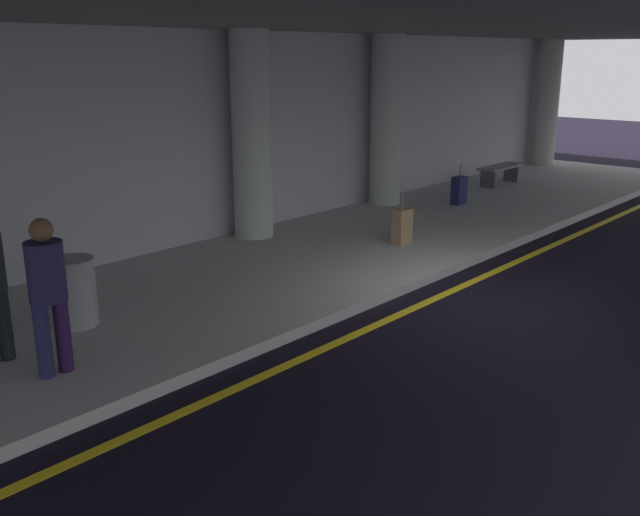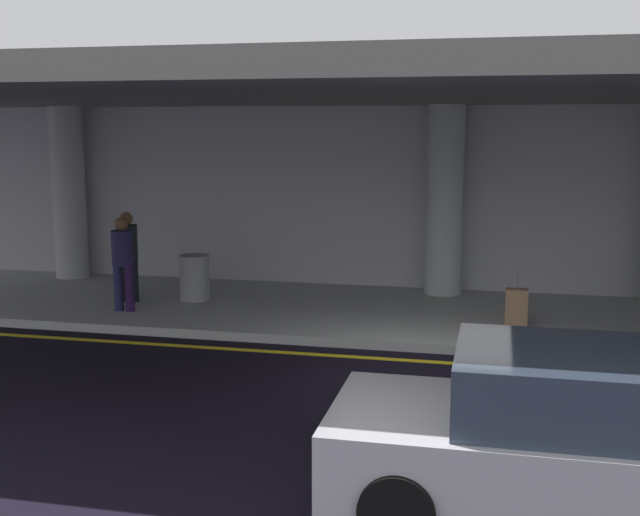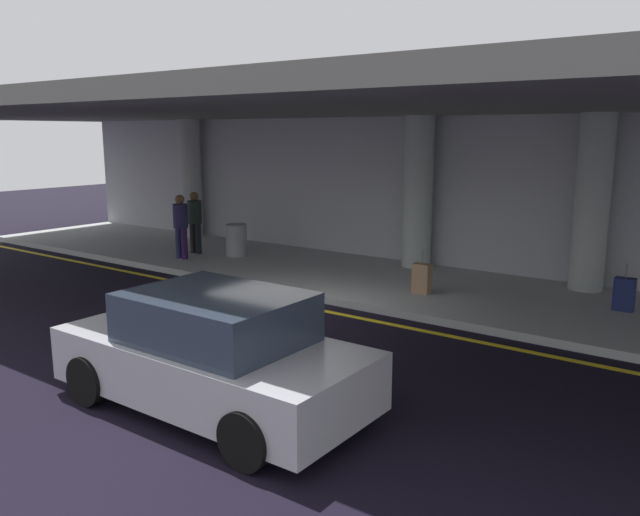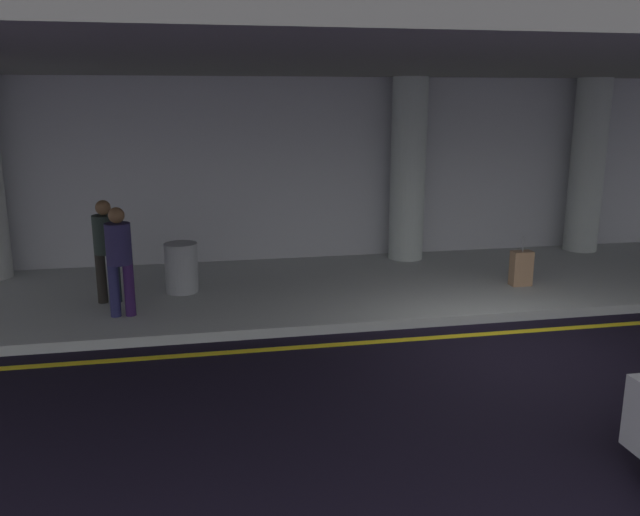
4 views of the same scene
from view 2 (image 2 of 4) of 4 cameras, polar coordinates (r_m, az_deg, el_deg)
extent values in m
plane|color=black|center=(11.28, 7.01, -8.17)|extent=(60.00, 60.00, 0.00)
cube|color=#A9ADAC|center=(14.24, 8.28, -4.16)|extent=(26.00, 4.20, 0.15)
cube|color=yellow|center=(11.81, 7.29, -7.34)|extent=(26.00, 0.14, 0.01)
cylinder|color=#ADAFAD|center=(17.96, -17.54, 4.46)|extent=(0.71, 0.71, 3.65)
cylinder|color=#A7B0AC|center=(15.57, 8.92, 4.08)|extent=(0.71, 0.71, 3.65)
cube|color=slate|center=(13.36, 8.50, 11.71)|extent=(28.00, 13.20, 0.30)
cube|color=#AAABB3|center=(16.16, 9.06, 4.00)|extent=(26.00, 0.30, 3.80)
cube|color=#B1B1B9|center=(7.47, 17.06, -13.42)|extent=(4.10, 1.80, 0.70)
cube|color=#2D3847|center=(7.25, 18.10, -8.69)|extent=(2.10, 1.60, 0.60)
cylinder|color=black|center=(8.35, 7.05, -12.29)|extent=(0.64, 0.22, 0.64)
cylinder|color=black|center=(6.80, 5.55, -17.52)|extent=(0.64, 0.22, 0.64)
cylinder|color=black|center=(15.35, -13.91, -1.49)|extent=(0.16, 0.16, 0.82)
cylinder|color=black|center=(15.26, -13.17, -1.53)|extent=(0.16, 0.16, 0.82)
cylinder|color=black|center=(15.19, -13.65, 1.16)|extent=(0.38, 0.38, 0.62)
sphere|color=brown|center=(15.13, -13.71, 2.77)|extent=(0.24, 0.24, 0.24)
cylinder|color=#1E1E47|center=(14.57, -14.25, -2.09)|extent=(0.16, 0.16, 0.82)
cylinder|color=#26123D|center=(14.47, -13.48, -2.14)|extent=(0.16, 0.16, 0.82)
cylinder|color=#201C41|center=(14.40, -13.98, 0.70)|extent=(0.38, 0.38, 0.62)
sphere|color=brown|center=(14.34, -14.05, 2.40)|extent=(0.24, 0.24, 0.24)
cube|color=#987151|center=(13.44, 13.89, -3.47)|extent=(0.36, 0.22, 0.62)
cylinder|color=slate|center=(13.35, 13.96, -1.59)|extent=(0.02, 0.02, 0.28)
cylinder|color=gray|center=(15.19, -8.98, -1.39)|extent=(0.56, 0.56, 0.85)
camera|label=1|loc=(11.41, -45.51, 6.65)|focal=39.75mm
camera|label=3|loc=(6.34, 87.94, 0.34)|focal=35.67mm
camera|label=4|loc=(5.97, -50.27, 6.07)|focal=36.91mm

